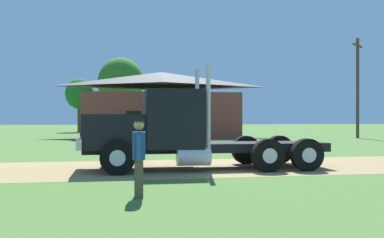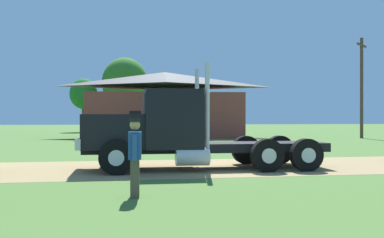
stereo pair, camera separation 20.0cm
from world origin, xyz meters
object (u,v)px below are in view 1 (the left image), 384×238
object	(u,v)px
shed_building	(161,106)
utility_pole_near	(358,85)
truck_foreground_white	(171,132)
visitor_walking_mid	(139,155)

from	to	relation	value
shed_building	utility_pole_near	size ratio (longest dim) A/B	1.69
utility_pole_near	truck_foreground_white	bearing A→B (deg)	-133.19
shed_building	truck_foreground_white	bearing A→B (deg)	-95.65
visitor_walking_mid	shed_building	size ratio (longest dim) A/B	0.12
shed_building	utility_pole_near	xyz separation A→B (m)	(15.69, -4.52, 1.65)
shed_building	utility_pole_near	distance (m)	16.41
visitor_walking_mid	truck_foreground_white	bearing A→B (deg)	74.62
truck_foreground_white	visitor_walking_mid	bearing A→B (deg)	-105.38
truck_foreground_white	utility_pole_near	xyz separation A→B (m)	(18.03, 19.21, 3.16)
truck_foreground_white	visitor_walking_mid	size ratio (longest dim) A/B	4.90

